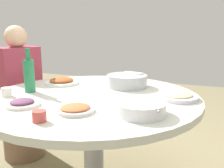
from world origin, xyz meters
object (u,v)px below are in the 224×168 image
object	(u,v)px
dish_noodles	(178,96)
tea_cup_far	(39,116)
tea_cup_near	(6,92)
diner_left	(19,77)
dish_tofu_braise	(75,109)
rice_bowl	(127,81)
green_bottle	(29,75)
dish_stirfry	(62,81)
soup_bowl	(140,108)
round_dining_table	(93,111)
dish_eggplant	(22,103)
stool_for_diner_left	(24,134)

from	to	relation	value
dish_noodles	tea_cup_far	xyz separation A→B (m)	(0.53, 0.63, 0.01)
tea_cup_near	diner_left	world-z (taller)	diner_left
tea_cup_near	dish_tofu_braise	bearing A→B (deg)	169.77
rice_bowl	tea_cup_near	world-z (taller)	rice_bowl
dish_tofu_braise	green_bottle	bearing A→B (deg)	-26.54
green_bottle	diner_left	xyz separation A→B (m)	(0.43, -0.37, -0.11)
dish_noodles	green_bottle	distance (m)	0.97
dish_stirfry	rice_bowl	bearing A→B (deg)	-168.35
dish_tofu_braise	dish_noodles	distance (m)	0.63
soup_bowl	diner_left	size ratio (longest dim) A/B	0.33
soup_bowl	dish_noodles	bearing A→B (deg)	-110.87
dish_tofu_braise	dish_noodles	world-z (taller)	dish_noodles
round_dining_table	rice_bowl	xyz separation A→B (m)	(-0.13, -0.30, 0.15)
dish_noodles	diner_left	bearing A→B (deg)	-7.20
rice_bowl	dish_noodles	distance (m)	0.44
rice_bowl	tea_cup_far	bearing A→B (deg)	80.26
green_bottle	tea_cup_far	bearing A→B (deg)	133.82
soup_bowl	diner_left	distance (m)	1.35
dish_tofu_braise	dish_noodles	bearing A→B (deg)	-135.64
dish_stirfry	dish_tofu_braise	bearing A→B (deg)	129.13
dish_noodles	dish_eggplant	bearing A→B (deg)	30.90
soup_bowl	tea_cup_far	world-z (taller)	soup_bowl
green_bottle	tea_cup_near	world-z (taller)	green_bottle
dish_eggplant	dish_tofu_braise	size ratio (longest dim) A/B	0.98
rice_bowl	round_dining_table	bearing A→B (deg)	67.32
dish_tofu_braise	dish_noodles	size ratio (longest dim) A/B	0.81
soup_bowl	green_bottle	bearing A→B (deg)	-10.98
dish_tofu_braise	tea_cup_near	size ratio (longest dim) A/B	3.04
tea_cup_near	stool_for_diner_left	bearing A→B (deg)	-54.37
dish_stirfry	dish_tofu_braise	world-z (taller)	dish_stirfry
soup_bowl	green_bottle	size ratio (longest dim) A/B	0.87
rice_bowl	dish_stirfry	xyz separation A→B (m)	(0.50, 0.10, -0.03)
soup_bowl	tea_cup_near	size ratio (longest dim) A/B	3.95
rice_bowl	stool_for_diner_left	bearing A→B (deg)	1.19
rice_bowl	dish_eggplant	xyz separation A→B (m)	(0.38, 0.66, -0.03)
rice_bowl	stool_for_diner_left	size ratio (longest dim) A/B	0.70
soup_bowl	dish_noodles	size ratio (longest dim) A/B	1.05
dish_tofu_braise	dish_noodles	xyz separation A→B (m)	(-0.45, -0.44, 0.00)
dish_tofu_braise	tea_cup_far	size ratio (longest dim) A/B	3.03
green_bottle	tea_cup_far	xyz separation A→B (m)	(-0.41, 0.43, -0.09)
dish_tofu_braise	diner_left	size ratio (longest dim) A/B	0.26
dish_eggplant	green_bottle	bearing A→B (deg)	-57.68
dish_tofu_braise	green_bottle	distance (m)	0.56
dish_noodles	diner_left	size ratio (longest dim) A/B	0.32
dish_stirfry	tea_cup_near	world-z (taller)	tea_cup_near
dish_eggplant	dish_tofu_braise	xyz separation A→B (m)	(-0.32, -0.02, 0.00)
tea_cup_near	tea_cup_far	world-z (taller)	tea_cup_near
dish_eggplant	soup_bowl	bearing A→B (deg)	-170.23
soup_bowl	tea_cup_far	bearing A→B (deg)	34.31
dish_stirfry	stool_for_diner_left	distance (m)	0.74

